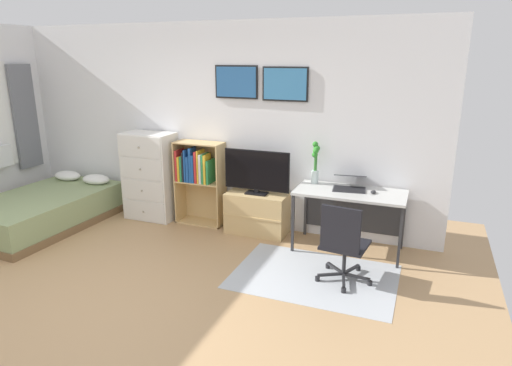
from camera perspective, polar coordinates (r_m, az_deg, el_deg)
The scene contains 13 objects.
ground_plane at distance 4.62m, azimuth -19.35°, elevation -14.25°, with size 7.20×7.20×0.00m, color tan.
wall_back_with_posters at distance 6.10m, azimuth -5.53°, elevation 7.44°, with size 6.12×0.09×2.70m.
area_rug at distance 4.85m, azimuth 7.50°, elevation -11.80°, with size 1.70×1.20×0.01m, color #B2B7BC.
bed at distance 6.79m, azimuth -25.63°, elevation -3.08°, with size 1.30×2.06×0.56m.
dresser at distance 6.46m, azimuth -13.44°, elevation 0.87°, with size 0.71×0.46×1.24m.
bookshelf at distance 6.12m, azimuth -7.53°, elevation 1.10°, with size 0.67×0.30×1.15m.
tv_stand at distance 5.84m, azimuth 0.15°, elevation -3.90°, with size 0.80×0.41×0.54m.
television at distance 5.65m, azimuth 0.07°, elevation 1.38°, with size 0.88×0.16×0.58m.
desk at distance 5.40m, azimuth 12.14°, elevation -2.15°, with size 1.27×0.62×0.74m.
office_chair at distance 4.58m, azimuth 11.12°, elevation -7.47°, with size 0.57×0.58×0.86m.
laptop at distance 5.39m, azimuth 11.97°, elevation 0.01°, with size 0.43×0.46×0.17m.
computer_mouse at distance 5.26m, azimuth 14.87°, elevation -1.13°, with size 0.06×0.10×0.03m, color #262628.
bamboo_vase at distance 5.49m, azimuth 7.66°, elevation 2.76°, with size 0.10×0.10×0.52m.
Camera 1 is at (2.75, -2.94, 2.25)m, focal length 31.06 mm.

